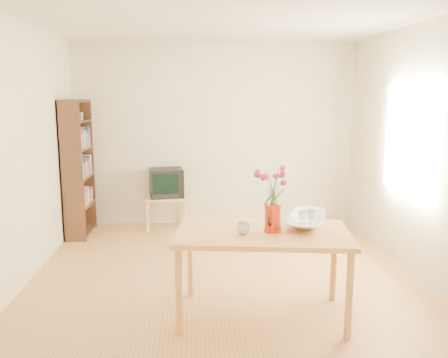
{
  "coord_description": "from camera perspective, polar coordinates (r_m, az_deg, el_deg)",
  "views": [
    {
      "loc": [
        -0.31,
        -4.56,
        1.88
      ],
      "look_at": [
        0.0,
        0.3,
        1.0
      ],
      "focal_mm": 38.0,
      "sensor_mm": 36.0,
      "label": 1
    }
  ],
  "objects": [
    {
      "name": "room",
      "position": [
        4.61,
        0.6,
        3.04
      ],
      "size": [
        4.5,
        4.5,
        4.5
      ],
      "color": "#B37B3F",
      "rests_on": "ground"
    },
    {
      "name": "table",
      "position": [
        4.0,
        4.67,
        -7.39
      ],
      "size": [
        1.53,
        0.99,
        0.75
      ],
      "rotation": [
        0.0,
        0.0,
        -0.12
      ],
      "color": "#CA8645",
      "rests_on": "ground"
    },
    {
      "name": "tv_stand",
      "position": [
        6.71,
        -6.91,
        -2.68
      ],
      "size": [
        0.6,
        0.45,
        0.46
      ],
      "color": "#E2BA7F",
      "rests_on": "ground"
    },
    {
      "name": "bookshelf",
      "position": [
        6.58,
        -17.13,
        0.69
      ],
      "size": [
        0.28,
        0.7,
        1.8
      ],
      "color": "#341D11",
      "rests_on": "ground"
    },
    {
      "name": "pitcher",
      "position": [
        3.97,
        5.88,
        -4.79
      ],
      "size": [
        0.15,
        0.22,
        0.23
      ],
      "rotation": [
        0.0,
        0.0,
        -0.44
      ],
      "color": "red",
      "rests_on": "table"
    },
    {
      "name": "flowers",
      "position": [
        3.9,
        5.97,
        -0.51
      ],
      "size": [
        0.26,
        0.26,
        0.37
      ],
      "primitive_type": null,
      "color": "#BA2B77",
      "rests_on": "pitcher"
    },
    {
      "name": "mug",
      "position": [
        3.9,
        2.29,
        -5.94
      ],
      "size": [
        0.16,
        0.16,
        0.09
      ],
      "primitive_type": "imported",
      "rotation": [
        0.0,
        0.0,
        3.72
      ],
      "color": "white",
      "rests_on": "table"
    },
    {
      "name": "bowl",
      "position": [
        4.2,
        9.98,
        -2.39
      ],
      "size": [
        0.61,
        0.61,
        0.44
      ],
      "primitive_type": "imported",
      "rotation": [
        0.0,
        0.0,
        -0.35
      ],
      "color": "white",
      "rests_on": "table"
    },
    {
      "name": "teacup_a",
      "position": [
        4.2,
        9.43,
        -2.98
      ],
      "size": [
        0.1,
        0.1,
        0.07
      ],
      "primitive_type": "imported",
      "rotation": [
        0.0,
        0.0,
        0.91
      ],
      "color": "white",
      "rests_on": "bowl"
    },
    {
      "name": "teacup_b",
      "position": [
        4.24,
        10.49,
        -2.87
      ],
      "size": [
        0.1,
        0.1,
        0.07
      ],
      "primitive_type": "imported",
      "rotation": [
        0.0,
        0.0,
        1.88
      ],
      "color": "white",
      "rests_on": "bowl"
    },
    {
      "name": "television",
      "position": [
        6.67,
        -6.95,
        -0.37
      ],
      "size": [
        0.5,
        0.48,
        0.39
      ],
      "rotation": [
        0.0,
        0.0,
        0.15
      ],
      "color": "black",
      "rests_on": "tv_stand"
    }
  ]
}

